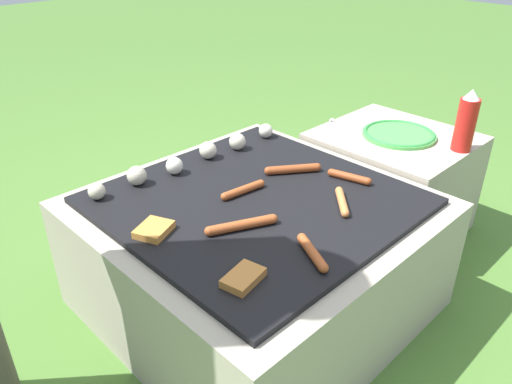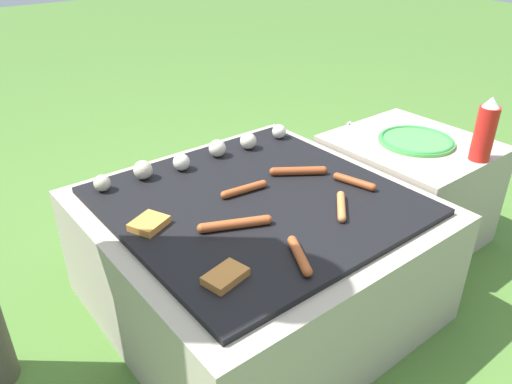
% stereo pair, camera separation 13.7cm
% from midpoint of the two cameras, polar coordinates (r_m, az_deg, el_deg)
% --- Properties ---
extents(ground_plane, '(14.00, 14.00, 0.00)m').
position_cam_midpoint_polar(ground_plane, '(1.69, -2.37, -12.50)').
color(ground_plane, '#47702D').
extents(grill, '(0.91, 0.91, 0.40)m').
position_cam_midpoint_polar(grill, '(1.57, -2.51, -7.12)').
color(grill, '#A89E8C').
rests_on(grill, ground_plane).
extents(side_ledge, '(0.49, 0.54, 0.40)m').
position_cam_midpoint_polar(side_ledge, '(2.03, 13.17, 1.09)').
color(side_ledge, '#A89E8C').
rests_on(side_ledge, ground_plane).
extents(sausage_front_center, '(0.19, 0.10, 0.03)m').
position_cam_midpoint_polar(sausage_front_center, '(1.31, -4.63, -3.85)').
color(sausage_front_center, '#A34C23').
rests_on(sausage_front_center, grill).
extents(sausage_front_right, '(0.12, 0.11, 0.02)m').
position_cam_midpoint_polar(sausage_front_right, '(1.43, 7.12, -1.17)').
color(sausage_front_right, '#C6753D').
rests_on(sausage_front_right, grill).
extents(sausage_mid_right, '(0.16, 0.04, 0.02)m').
position_cam_midpoint_polar(sausage_mid_right, '(1.48, -4.13, 0.18)').
color(sausage_mid_right, '#A34C23').
rests_on(sausage_mid_right, grill).
extents(sausage_back_center, '(0.05, 0.14, 0.02)m').
position_cam_midpoint_polar(sausage_back_center, '(1.57, 8.18, 1.66)').
color(sausage_back_center, '#93421E').
rests_on(sausage_back_center, grill).
extents(sausage_front_left, '(0.16, 0.12, 0.03)m').
position_cam_midpoint_polar(sausage_front_left, '(1.60, 1.80, 2.59)').
color(sausage_front_left, '#93421E').
rests_on(sausage_front_left, grill).
extents(sausage_back_right, '(0.08, 0.14, 0.02)m').
position_cam_midpoint_polar(sausage_back_right, '(1.21, 3.22, -6.99)').
color(sausage_back_right, '#A34C23').
rests_on(sausage_back_right, grill).
extents(bread_slice_right, '(0.11, 0.11, 0.02)m').
position_cam_midpoint_polar(bread_slice_right, '(1.34, -14.49, -4.27)').
color(bread_slice_right, '#D18438').
rests_on(bread_slice_right, grill).
extents(bread_slice_left, '(0.11, 0.08, 0.02)m').
position_cam_midpoint_polar(bread_slice_left, '(1.14, -4.94, -9.85)').
color(bread_slice_left, '#B27033').
rests_on(bread_slice_left, grill).
extents(mushroom_row, '(0.73, 0.08, 0.06)m').
position_cam_midpoint_polar(mushroom_row, '(1.67, -9.67, 3.91)').
color(mushroom_row, beige).
rests_on(mushroom_row, grill).
extents(plate_colorful, '(0.27, 0.27, 0.02)m').
position_cam_midpoint_polar(plate_colorful, '(1.94, 14.10, 6.41)').
color(plate_colorful, '#4CB24C').
rests_on(plate_colorful, side_ledge).
extents(condiment_bottle, '(0.07, 0.07, 0.22)m').
position_cam_midpoint_polar(condiment_bottle, '(1.85, 20.95, 7.45)').
color(condiment_bottle, red).
rests_on(condiment_bottle, side_ledge).
extents(fork_utensil, '(0.05, 0.17, 0.01)m').
position_cam_midpoint_polar(fork_utensil, '(2.02, 8.41, 7.74)').
color(fork_utensil, silver).
rests_on(fork_utensil, side_ledge).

